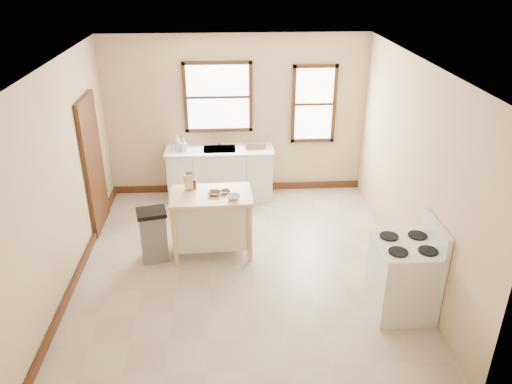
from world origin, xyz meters
TOP-DOWN VIEW (x-y plane):
  - floor at (0.00, 0.00)m, footprint 5.00×5.00m
  - ceiling at (0.00, 0.00)m, footprint 5.00×5.00m
  - wall_back at (0.00, 2.50)m, footprint 4.50×0.04m
  - wall_left at (-2.25, 0.00)m, footprint 0.04×5.00m
  - wall_right at (2.25, 0.00)m, footprint 0.04×5.00m
  - window_main at (-0.30, 2.48)m, footprint 1.17×0.06m
  - window_side at (1.35, 2.48)m, footprint 0.77×0.06m
  - door_left at (-2.21, 1.30)m, footprint 0.06×0.90m
  - baseboard_back at (0.00, 2.47)m, footprint 4.50×0.04m
  - baseboard_left at (-2.22, 0.00)m, footprint 0.04×5.00m
  - sink_counter at (-0.30, 2.20)m, footprint 1.86×0.62m
  - faucet at (-0.30, 2.38)m, footprint 0.03×0.03m
  - soap_bottle_a at (-1.00, 2.19)m, footprint 0.12×0.12m
  - soap_bottle_b at (-0.90, 2.15)m, footprint 0.11×0.11m
  - dish_rack at (0.32, 2.21)m, footprint 0.44×0.38m
  - kitchen_island at (-0.41, 0.41)m, footprint 1.16×0.76m
  - knife_block at (-0.72, 0.59)m, footprint 0.13×0.13m
  - pepper_grinder at (-0.64, 0.58)m, footprint 0.06×0.06m
  - bowl_a at (-0.36, 0.38)m, footprint 0.21×0.21m
  - bowl_b at (-0.21, 0.43)m, footprint 0.19×0.19m
  - bowl_c at (-0.10, 0.24)m, footprint 0.20×0.20m
  - trash_bin at (-1.23, 0.25)m, footprint 0.46×0.41m
  - gas_stove at (1.90, -1.05)m, footprint 0.74×0.76m

SIDE VIEW (x-z plane):
  - floor at x=0.00m, z-range 0.00..0.00m
  - baseboard_back at x=0.00m, z-range 0.00..0.12m
  - baseboard_left at x=-2.22m, z-range 0.00..0.12m
  - trash_bin at x=-1.23m, z-range 0.00..0.78m
  - sink_counter at x=-0.30m, z-range 0.00..0.92m
  - kitchen_island at x=-0.41m, z-range 0.00..0.93m
  - gas_stove at x=1.90m, z-range 0.00..1.20m
  - bowl_b at x=-0.21m, z-range 0.93..0.97m
  - bowl_a at x=-0.36m, z-range 0.93..0.97m
  - bowl_c at x=-0.10m, z-range 0.93..0.99m
  - dish_rack at x=0.32m, z-range 0.92..1.01m
  - pepper_grinder at x=-0.64m, z-range 0.93..1.08m
  - soap_bottle_b at x=-0.90m, z-range 0.92..1.13m
  - knife_block at x=-0.72m, z-range 0.93..1.13m
  - faucet at x=-0.30m, z-range 0.92..1.14m
  - door_left at x=-2.21m, z-range 0.00..2.10m
  - soap_bottle_a at x=-1.00m, z-range 0.92..1.18m
  - wall_back at x=0.00m, z-range 0.00..2.80m
  - wall_left at x=-2.25m, z-range 0.00..2.80m
  - wall_right at x=2.25m, z-range 0.00..2.80m
  - window_side at x=1.35m, z-range 0.92..2.29m
  - window_main at x=-0.30m, z-range 1.14..2.36m
  - ceiling at x=0.00m, z-range 2.80..2.80m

